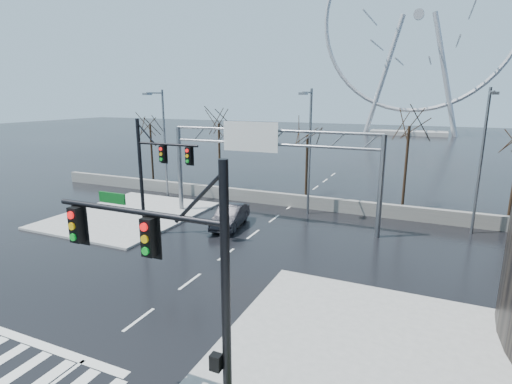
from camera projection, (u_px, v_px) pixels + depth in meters
The scene contains 16 objects.
ground at pixel (139, 320), 17.27m from camera, with size 260.00×260.00×0.00m, color black.
sidewalk_right_ext at pixel (385, 350), 15.08m from camera, with size 12.00×10.00×0.15m, color gray.
sidewalk_far at pixel (129, 215), 32.26m from camera, with size 10.00×12.00×0.15m, color gray.
barrier_wall at pixel (291, 200), 34.91m from camera, with size 52.00×0.50×1.10m, color slate.
signal_mast_near at pixel (179, 274), 10.52m from camera, with size 5.52×0.41×8.00m.
signal_mast_far at pixel (154, 167), 26.42m from camera, with size 4.72×0.41×8.00m.
sign_gantry at pixel (265, 155), 29.50m from camera, with size 16.36×0.40×7.60m.
streetlight_left at pixel (162, 136), 36.77m from camera, with size 0.50×2.55×10.00m.
streetlight_mid at pixel (309, 143), 31.24m from camera, with size 0.50×2.55×10.00m.
streetlight_right at pixel (483, 151), 26.50m from camera, with size 0.50×2.55×10.00m.
tree_far_left at pixel (150, 132), 44.40m from camera, with size 3.50×3.50×7.00m.
tree_left at pixel (219, 131), 40.31m from camera, with size 3.75×3.75×7.50m.
tree_center at pixel (307, 142), 37.83m from camera, with size 3.25×3.25×6.50m.
tree_right at pixel (409, 136), 33.14m from camera, with size 3.90×3.90×7.80m.
ferris_wheel at pixel (418, 23), 93.57m from camera, with size 45.00×6.00×50.91m.
car at pixel (230, 216), 29.51m from camera, with size 1.67×4.80×1.58m, color black.
Camera 1 is at (10.94, -12.10, 9.43)m, focal length 28.00 mm.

